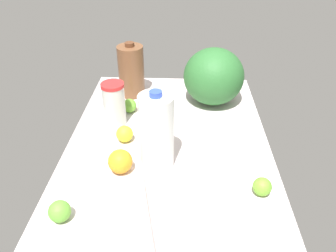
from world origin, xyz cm
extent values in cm
cube|color=silver|center=(0.00, 0.00, 1.50)|extent=(120.00, 76.00, 3.00)
cylinder|color=white|center=(9.16, -3.32, 16.39)|extent=(11.36, 11.36, 26.77)
cylinder|color=blue|center=(9.16, -3.32, 30.67)|extent=(3.98, 3.98, 1.80)
ellipsoid|color=#2B672F|center=(-36.46, 18.48, 15.54)|extent=(26.59, 26.59, 25.07)
cylinder|color=brown|center=(-42.22, -18.87, 14.78)|extent=(11.84, 11.84, 23.56)
cylinder|color=#59331E|center=(-42.22, -18.87, 27.46)|extent=(4.14, 4.14, 1.80)
cube|color=beige|center=(36.31, 1.84, 6.78)|extent=(33.11, 16.57, 7.57)
cylinder|color=silver|center=(-16.59, -22.37, 11.31)|extent=(8.85, 8.85, 16.62)
cylinder|color=red|center=(-16.59, -22.37, 20.32)|extent=(9.11, 9.11, 1.40)
sphere|color=#66AC33|center=(-25.60, -17.88, 6.02)|extent=(6.04, 6.04, 6.04)
sphere|color=#60AD36|center=(34.53, -28.99, 6.19)|extent=(6.37, 6.37, 6.37)
sphere|color=#6CB02F|center=(21.76, 30.00, 5.93)|extent=(5.85, 5.85, 5.85)
sphere|color=orange|center=(13.15, -15.34, 7.12)|extent=(8.24, 8.24, 8.24)
sphere|color=yellow|center=(-4.04, -16.64, 6.22)|extent=(6.44, 6.44, 6.44)
camera|label=1|loc=(96.37, 4.39, 77.23)|focal=35.00mm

